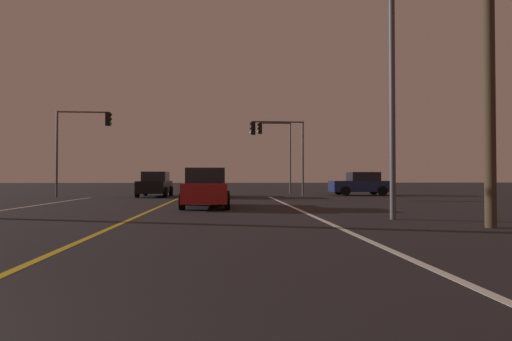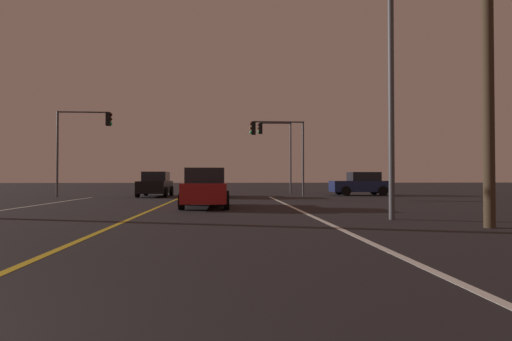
# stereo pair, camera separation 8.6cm
# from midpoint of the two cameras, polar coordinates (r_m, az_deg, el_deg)

# --- Properties ---
(lane_edge_right) EXTENTS (0.16, 30.80, 0.01)m
(lane_edge_right) POSITION_cam_midpoint_polar(r_m,az_deg,el_deg) (11.93, 9.74, -7.20)
(lane_edge_right) COLOR silver
(lane_edge_right) RESTS_ON ground
(lane_center_divider) EXTENTS (0.16, 30.80, 0.01)m
(lane_center_divider) POSITION_cam_midpoint_polar(r_m,az_deg,el_deg) (11.96, -18.87, -7.15)
(lane_center_divider) COLOR gold
(lane_center_divider) RESTS_ON ground
(car_oncoming) EXTENTS (2.02, 4.30, 1.70)m
(car_oncoming) POSITION_cam_midpoint_polar(r_m,az_deg,el_deg) (28.31, -14.25, -1.95)
(car_oncoming) COLOR black
(car_oncoming) RESTS_ON ground
(car_lead_same_lane) EXTENTS (2.02, 4.30, 1.70)m
(car_lead_same_lane) POSITION_cam_midpoint_polar(r_m,az_deg,el_deg) (17.51, -7.23, -2.56)
(car_lead_same_lane) COLOR black
(car_lead_same_lane) RESTS_ON ground
(car_crossing_side) EXTENTS (4.30, 2.02, 1.70)m
(car_crossing_side) POSITION_cam_midpoint_polar(r_m,az_deg,el_deg) (30.38, 14.63, -1.88)
(car_crossing_side) COLOR black
(car_crossing_side) RESTS_ON ground
(car_ahead_far) EXTENTS (2.02, 4.30, 1.70)m
(car_ahead_far) POSITION_cam_midpoint_polar(r_m,az_deg,el_deg) (26.89, -6.61, -2.02)
(car_ahead_far) COLOR black
(car_ahead_far) RESTS_ON ground
(traffic_light_near_right) EXTENTS (3.79, 0.36, 5.20)m
(traffic_light_near_right) POSITION_cam_midpoint_polar(r_m,az_deg,el_deg) (27.75, 2.88, 4.39)
(traffic_light_near_right) COLOR #4C4C51
(traffic_light_near_right) RESTS_ON ground
(traffic_light_near_left) EXTENTS (3.63, 0.36, 5.73)m
(traffic_light_near_left) POSITION_cam_midpoint_polar(r_m,az_deg,el_deg) (29.18, -23.50, 4.91)
(traffic_light_near_left) COLOR #4C4C51
(traffic_light_near_left) RESTS_ON ground
(traffic_light_far_right) EXTENTS (2.84, 0.36, 5.87)m
(traffic_light_far_right) POSITION_cam_midpoint_polar(r_m,az_deg,el_deg) (33.29, 2.66, 4.19)
(traffic_light_far_right) COLOR #4C4C51
(traffic_light_far_right) RESTS_ON ground
(street_lamp_right_near) EXTENTS (2.44, 0.44, 8.84)m
(street_lamp_right_near) POSITION_cam_midpoint_polar(r_m,az_deg,el_deg) (13.55, 16.50, 17.36)
(street_lamp_right_near) COLOR #4C4C51
(street_lamp_right_near) RESTS_ON ground
(utility_pole_right) EXTENTS (2.20, 0.28, 9.16)m
(utility_pole_right) POSITION_cam_midpoint_polar(r_m,az_deg,el_deg) (12.45, 30.08, 15.71)
(utility_pole_right) COLOR #423323
(utility_pole_right) RESTS_ON ground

